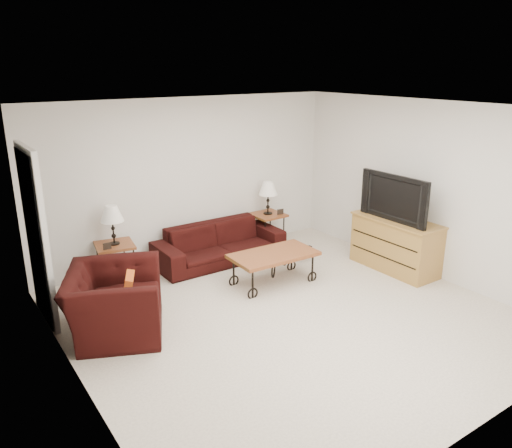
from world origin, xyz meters
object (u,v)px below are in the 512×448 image
(backpack, at_px, (301,247))
(side_table_right, at_px, (268,229))
(lamp_right, at_px, (268,198))
(side_table_left, at_px, (116,263))
(sofa, at_px, (220,243))
(television, at_px, (399,197))
(tv_stand, at_px, (396,244))
(lamp_left, at_px, (113,225))
(coffee_table, at_px, (273,268))
(armchair, at_px, (115,302))

(backpack, bearing_deg, side_table_right, 73.87)
(lamp_right, distance_m, backpack, 1.04)
(lamp_right, height_order, backpack, lamp_right)
(lamp_right, bearing_deg, side_table_left, 180.00)
(sofa, relative_size, backpack, 4.75)
(television, bearing_deg, side_table_right, -154.16)
(side_table_right, distance_m, television, 2.31)
(sofa, relative_size, lamp_right, 3.65)
(sofa, relative_size, tv_stand, 1.54)
(lamp_left, height_order, television, television)
(sofa, height_order, coffee_table, sofa)
(side_table_left, height_order, lamp_right, lamp_right)
(tv_stand, bearing_deg, side_table_right, 116.32)
(coffee_table, xyz_separation_m, television, (1.79, -0.62, 0.90))
(television, bearing_deg, side_table_left, -118.38)
(armchair, height_order, backpack, armchair)
(sofa, bearing_deg, side_table_right, 9.71)
(coffee_table, xyz_separation_m, backpack, (0.89, 0.48, -0.01))
(sofa, height_order, lamp_right, lamp_right)
(sofa, relative_size, side_table_left, 3.63)
(coffee_table, bearing_deg, armchair, -178.22)
(sofa, xyz_separation_m, television, (1.99, -1.75, 0.83))
(television, bearing_deg, lamp_right, -154.16)
(backpack, bearing_deg, side_table_left, 143.94)
(lamp_left, relative_size, television, 0.47)
(side_table_left, xyz_separation_m, armchair, (-0.50, -1.39, 0.10))
(sofa, xyz_separation_m, lamp_left, (-1.59, 0.18, 0.54))
(sofa, height_order, side_table_right, sofa)
(lamp_right, distance_m, armchair, 3.47)
(armchair, bearing_deg, lamp_left, 4.43)
(coffee_table, height_order, armchair, armchair)
(side_table_right, relative_size, lamp_left, 0.99)
(side_table_right, bearing_deg, lamp_right, 0.00)
(side_table_right, xyz_separation_m, backpack, (0.04, -0.84, -0.06))
(lamp_left, height_order, backpack, lamp_left)
(coffee_table, xyz_separation_m, armchair, (-2.30, -0.07, 0.15))
(sofa, bearing_deg, tv_stand, -41.13)
(sofa, xyz_separation_m, armchair, (-2.10, -1.21, 0.08))
(side_table_left, relative_size, coffee_table, 0.47)
(armchair, height_order, tv_stand, tv_stand)
(sofa, distance_m, lamp_right, 1.19)
(side_table_left, distance_m, armchair, 1.48)
(sofa, bearing_deg, side_table_left, 173.55)
(television, bearing_deg, backpack, -140.55)
(side_table_left, distance_m, side_table_right, 2.64)
(side_table_left, relative_size, backpack, 1.31)
(tv_stand, bearing_deg, side_table_left, 151.76)
(side_table_left, relative_size, television, 0.47)
(coffee_table, height_order, backpack, coffee_table)
(side_table_left, distance_m, coffee_table, 2.23)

